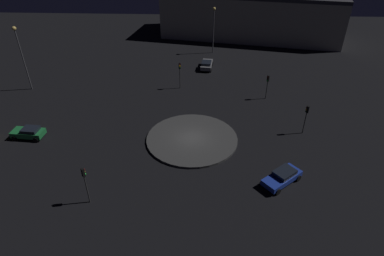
{
  "coord_description": "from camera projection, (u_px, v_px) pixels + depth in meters",
  "views": [
    {
      "loc": [
        32.65,
        1.44,
        23.27
      ],
      "look_at": [
        0.0,
        0.0,
        1.71
      ],
      "focal_mm": 30.68,
      "sensor_mm": 36.0,
      "label": 1
    }
  ],
  "objects": [
    {
      "name": "ground_plane",
      "position": [
        192.0,
        140.0,
        40.09
      ],
      "size": [
        116.81,
        116.81,
        0.0
      ],
      "primitive_type": "plane",
      "color": "black"
    },
    {
      "name": "roundabout_island",
      "position": [
        192.0,
        139.0,
        40.02
      ],
      "size": [
        11.1,
        11.1,
        0.28
      ],
      "primitive_type": "cylinder",
      "color": "#383838",
      "rests_on": "ground_plane"
    },
    {
      "name": "car_green",
      "position": [
        29.0,
        132.0,
        40.1
      ],
      "size": [
        2.21,
        3.93,
        1.38
      ],
      "rotation": [
        0.0,
        0.0,
        -1.64
      ],
      "color": "#1E7238",
      "rests_on": "ground_plane"
    },
    {
      "name": "car_blue",
      "position": [
        282.0,
        177.0,
        33.37
      ],
      "size": [
        4.24,
        4.56,
        1.4
      ],
      "rotation": [
        0.0,
        0.0,
        -0.87
      ],
      "color": "#1E38A5",
      "rests_on": "ground_plane"
    },
    {
      "name": "car_grey",
      "position": [
        207.0,
        64.0,
        57.92
      ],
      "size": [
        4.3,
        2.38,
        1.41
      ],
      "rotation": [
        0.0,
        0.0,
        3.04
      ],
      "color": "slate",
      "rests_on": "ground_plane"
    },
    {
      "name": "traffic_light_southeast",
      "position": [
        85.0,
        179.0,
        29.86
      ],
      "size": [
        0.39,
        0.38,
        4.16
      ],
      "rotation": [
        0.0,
        0.0,
        2.43
      ],
      "color": "#2D2D2D",
      "rests_on": "ground_plane"
    },
    {
      "name": "traffic_light_north",
      "position": [
        306.0,
        114.0,
        39.77
      ],
      "size": [
        0.33,
        0.37,
        3.88
      ],
      "rotation": [
        0.0,
        0.0,
        -1.42
      ],
      "color": "#2D2D2D",
      "rests_on": "ground_plane"
    },
    {
      "name": "traffic_light_northwest",
      "position": [
        268.0,
        82.0,
        47.44
      ],
      "size": [
        0.39,
        0.38,
        3.71
      ],
      "rotation": [
        0.0,
        0.0,
        -0.76
      ],
      "color": "#2D2D2D",
      "rests_on": "ground_plane"
    },
    {
      "name": "traffic_light_west",
      "position": [
        180.0,
        70.0,
        50.17
      ],
      "size": [
        0.38,
        0.33,
        4.21
      ],
      "rotation": [
        0.0,
        0.0,
        0.18
      ],
      "color": "#2D2D2D",
      "rests_on": "ground_plane"
    },
    {
      "name": "streetlamp_west",
      "position": [
        214.0,
        22.0,
        61.61
      ],
      "size": [
        0.58,
        0.58,
        8.7
      ],
      "color": "#4C4C51",
      "rests_on": "ground_plane"
    },
    {
      "name": "streetlamp_southwest",
      "position": [
        20.0,
        48.0,
        47.93
      ],
      "size": [
        0.59,
        0.59,
        9.81
      ],
      "color": "#4C4C51",
      "rests_on": "ground_plane"
    },
    {
      "name": "store_building",
      "position": [
        251.0,
        14.0,
        71.12
      ],
      "size": [
        19.17,
        39.08,
        9.51
      ],
      "rotation": [
        0.0,
        0.0,
        4.53
      ],
      "color": "#ADA893",
      "rests_on": "ground_plane"
    }
  ]
}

